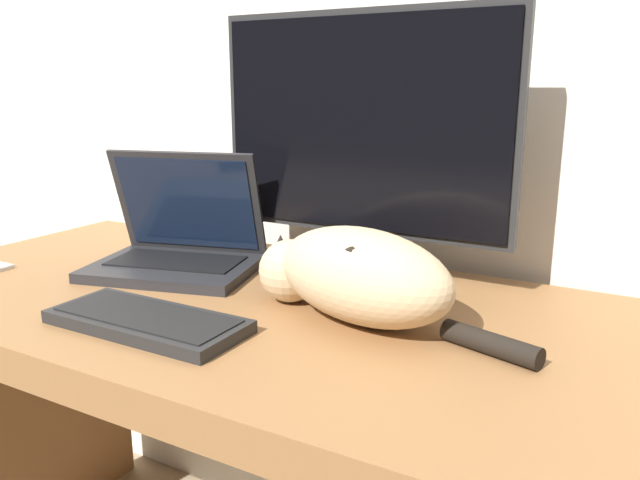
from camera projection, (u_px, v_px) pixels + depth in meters
desk at (267, 383)px, 1.11m from camera, size 1.51×0.68×0.74m
monitor at (361, 141)px, 1.16m from camera, size 0.59×0.19×0.50m
laptop at (178, 247)px, 1.25m from camera, size 0.36×0.30×0.24m
external_keyboard at (147, 321)px, 0.96m from camera, size 0.32×0.13×0.02m
cat at (355, 273)px, 0.99m from camera, size 0.49×0.26×0.15m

